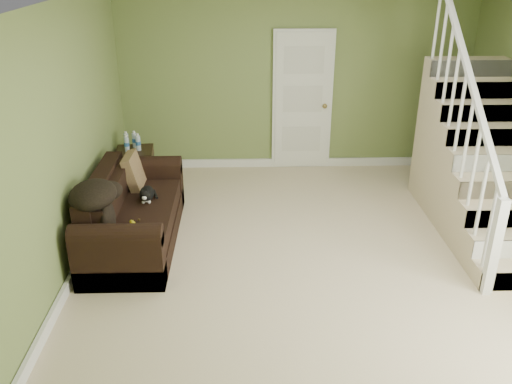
{
  "coord_description": "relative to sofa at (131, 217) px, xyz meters",
  "views": [
    {
      "loc": [
        -0.78,
        -4.9,
        3.04
      ],
      "look_at": [
        -0.64,
        0.19,
        0.72
      ],
      "focal_mm": 38.0,
      "sensor_mm": 36.0,
      "label": 1
    }
  ],
  "objects": [
    {
      "name": "ceiling",
      "position": [
        2.01,
        -0.48,
        2.3
      ],
      "size": [
        5.0,
        5.5,
        0.01
      ],
      "primitive_type": "cube",
      "color": "white",
      "rests_on": "wall_back"
    },
    {
      "name": "wall_left",
      "position": [
        -0.49,
        -0.48,
        1.0
      ],
      "size": [
        0.04,
        5.5,
        2.6
      ],
      "primitive_type": "cube",
      "color": "olive",
      "rests_on": "floor"
    },
    {
      "name": "baseboard_back",
      "position": [
        2.01,
        2.24,
        -0.24
      ],
      "size": [
        5.0,
        0.04,
        0.12
      ],
      "primitive_type": "cube",
      "color": "white",
      "rests_on": "floor"
    },
    {
      "name": "side_table",
      "position": [
        -0.2,
        1.44,
        -0.0
      ],
      "size": [
        0.52,
        0.52,
        0.81
      ],
      "rotation": [
        0.0,
        0.0,
        0.09
      ],
      "color": "black",
      "rests_on": "floor"
    },
    {
      "name": "wall_front",
      "position": [
        2.01,
        -3.23,
        1.0
      ],
      "size": [
        5.0,
        0.04,
        2.6
      ],
      "primitive_type": "cube",
      "color": "olive",
      "rests_on": "floor"
    },
    {
      "name": "wall_back",
      "position": [
        2.01,
        2.27,
        1.0
      ],
      "size": [
        5.0,
        0.04,
        2.6
      ],
      "primitive_type": "cube",
      "color": "olive",
      "rests_on": "floor"
    },
    {
      "name": "door",
      "position": [
        2.11,
        2.23,
        0.7
      ],
      "size": [
        0.86,
        0.12,
        2.02
      ],
      "color": "white",
      "rests_on": "floor"
    },
    {
      "name": "throw_pillow",
      "position": [
        -0.04,
        0.58,
        0.3
      ],
      "size": [
        0.22,
        0.44,
        0.45
      ],
      "primitive_type": "cube",
      "rotation": [
        0.0,
        -0.24,
        -0.01
      ],
      "color": "#4C371E",
      "rests_on": "sofa"
    },
    {
      "name": "floor",
      "position": [
        2.01,
        -0.48,
        -0.3
      ],
      "size": [
        5.0,
        5.5,
        0.01
      ],
      "primitive_type": "cube",
      "color": "#CAB392",
      "rests_on": "ground"
    },
    {
      "name": "cat",
      "position": [
        0.16,
        0.15,
        0.21
      ],
      "size": [
        0.21,
        0.43,
        0.21
      ],
      "rotation": [
        0.0,
        0.0,
        0.02
      ],
      "color": "black",
      "rests_on": "sofa"
    },
    {
      "name": "banana",
      "position": [
        0.12,
        -0.47,
        0.16
      ],
      "size": [
        0.14,
        0.21,
        0.06
      ],
      "primitive_type": "ellipsoid",
      "rotation": [
        0.0,
        0.0,
        0.44
      ],
      "color": "gold",
      "rests_on": "sofa"
    },
    {
      "name": "throw_blanket",
      "position": [
        -0.23,
        -0.53,
        0.52
      ],
      "size": [
        0.51,
        0.64,
        0.24
      ],
      "primitive_type": "ellipsoid",
      "rotation": [
        0.0,
        0.0,
        0.11
      ],
      "color": "black",
      "rests_on": "sofa"
    },
    {
      "name": "staircase",
      "position": [
        4.01,
        0.49,
        0.34
      ],
      "size": [
        1.0,
        2.51,
        2.82
      ],
      "color": "#CAB392",
      "rests_on": "floor"
    },
    {
      "name": "baseboard_left",
      "position": [
        -0.46,
        -0.48,
        -0.24
      ],
      "size": [
        0.04,
        5.5,
        0.12
      ],
      "primitive_type": "cube",
      "color": "white",
      "rests_on": "floor"
    },
    {
      "name": "sofa",
      "position": [
        0.0,
        0.0,
        0.0
      ],
      "size": [
        0.87,
        2.02,
        0.8
      ],
      "color": "black",
      "rests_on": "floor"
    }
  ]
}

